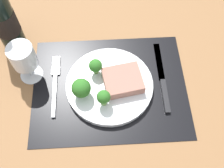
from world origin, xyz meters
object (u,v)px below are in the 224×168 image
Objects in this scene: steak at (123,80)px; wine_bottle at (3,18)px; plate at (110,85)px; fork at (55,84)px; knife at (163,82)px; wine_glass at (23,58)px.

wine_bottle is at bearing 152.01° from steak.
plate is 15.28cm from fork.
knife is 38.10cm from wine_glass.
fork is at bearing 177.23° from knife.
wine_bottle is (-28.09, 16.94, 9.83)cm from plate.
knife is 1.85× the size of wine_glass.
fork is (-18.74, 1.29, -2.81)cm from steak.
knife is at bearing 2.03° from plate.
fork is at bearing -29.09° from wine_glass.
wine_bottle reaches higher than plate.
fork is (-15.20, 1.42, -0.55)cm from plate.
wine_glass is at bearing 166.64° from plate.
plate is 23.80cm from wine_glass.
plate is 14.96cm from knife.
wine_bottle reaches higher than knife.
wine_glass reaches higher than fork.
fork is 1.54× the size of wine_glass.
steak reaches higher than knife.
steak is 11.74cm from knife.
steak is at bearing -27.99° from wine_bottle.
knife is 0.74× the size of wine_bottle.
wine_bottle reaches higher than wine_glass.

